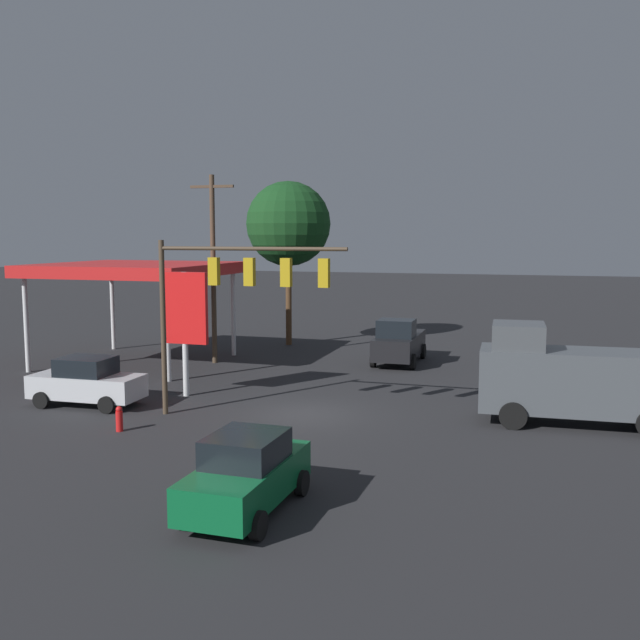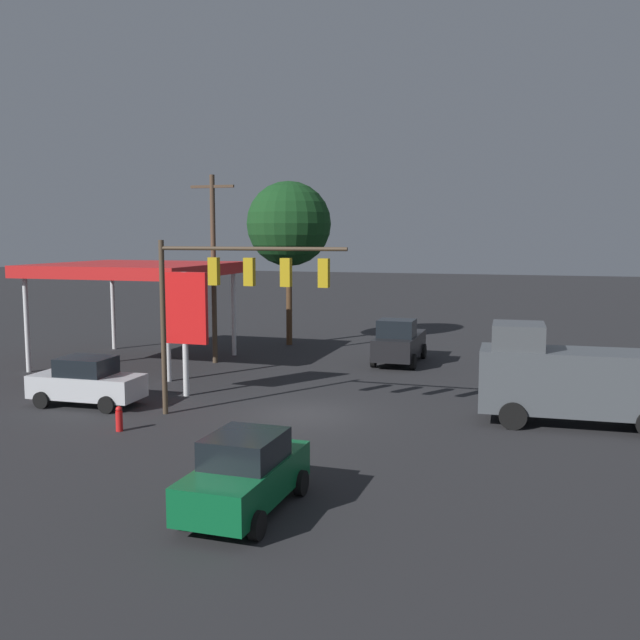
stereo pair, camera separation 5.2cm
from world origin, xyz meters
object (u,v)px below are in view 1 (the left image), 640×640
Objects in this scene: price_sign at (184,312)px; fire_hydrant at (119,419)px; utility_pole at (213,265)px; traffic_signal_assembly at (235,285)px; street_tree at (288,224)px; pickup_parked at (399,342)px; sedan_waiting at (246,473)px; sedan_far at (87,382)px; delivery_truck at (573,378)px.

price_sign is 6.38m from fire_hydrant.
traffic_signal_assembly is at bearing 118.94° from utility_pole.
traffic_signal_assembly is at bearing 103.16° from street_tree.
sedan_waiting is at bearing 0.41° from pickup_parked.
delivery_truck reaches higher than sedan_far.
price_sign is 1.00× the size of pickup_parked.
utility_pole is 19.40m from delivery_truck.
traffic_signal_assembly reaches higher than sedan_waiting.
sedan_far is (0.76, 10.15, -4.23)m from utility_pole.
sedan_waiting is 0.65× the size of delivery_truck.
sedan_waiting is 1.00× the size of sedan_far.
sedan_far is 0.65× the size of delivery_truck.
sedan_far is 0.85× the size of pickup_parked.
delivery_truck is at bearing 136.95° from street_tree.
street_tree is at bearing -99.55° from sedan_far.
price_sign reaches higher than pickup_parked.
street_tree is (4.09, -17.48, 2.43)m from traffic_signal_assembly.
traffic_signal_assembly is at bearing 11.19° from delivery_truck.
street_tree reaches higher than utility_pole.
sedan_far is 18.40m from delivery_truck.
fire_hydrant is (-0.34, 5.57, -3.09)m from price_sign.
utility_pole is at bearing -79.01° from fire_hydrant.
utility_pole is at bearing -74.19° from pickup_parked.
sedan_far is (2.96, 2.66, -2.57)m from price_sign.
delivery_truck is at bearing -173.81° from sedan_far.
utility_pole is 7.57m from street_tree.
utility_pole reaches higher than traffic_signal_assembly.
fire_hydrant is (6.79, 15.71, -0.67)m from pickup_parked.
sedan_waiting is 0.85× the size of pickup_parked.
sedan_far is 5.05× the size of fire_hydrant.
delivery_truck is 15.91m from fire_hydrant.
traffic_signal_assembly is 0.73× the size of utility_pole.
fire_hydrant is (-0.86, 20.12, -6.92)m from street_tree.
delivery_truck is 7.81× the size of fire_hydrant.
pickup_parked is (-10.08, -12.80, 0.16)m from sedan_far.
utility_pole is 0.98× the size of street_tree.
sedan_waiting is (-7.28, 10.92, -2.57)m from price_sign.
sedan_far is 0.45× the size of street_tree.
utility_pole is at bearing -151.32° from sedan_waiting.
utility_pole is 14.13m from fire_hydrant.
pickup_parked is (0.15, -21.06, 0.16)m from sedan_waiting.
traffic_signal_assembly is 14.07m from pickup_parked.
utility_pole reaches higher than fire_hydrant.
pickup_parked is at bearing -53.74° from delivery_truck.
street_tree is (0.52, -14.55, 3.83)m from price_sign.
pickup_parked is at bearing -125.10° from price_sign.
street_tree is (-2.43, -17.21, 6.41)m from sedan_far.
street_tree is (15.79, -14.75, 5.66)m from delivery_truck.
pickup_parked is (-7.13, -10.14, -2.42)m from price_sign.
sedan_waiting is at bearing 142.35° from fire_hydrant.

